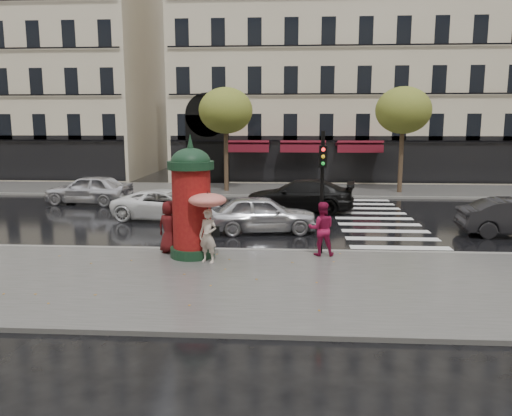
# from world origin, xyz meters

# --- Properties ---
(ground) EXTENTS (160.00, 160.00, 0.00)m
(ground) POSITION_xyz_m (0.00, 0.00, 0.00)
(ground) COLOR black
(ground) RESTS_ON ground
(near_sidewalk) EXTENTS (90.00, 7.00, 0.12)m
(near_sidewalk) POSITION_xyz_m (0.00, -0.50, 0.06)
(near_sidewalk) COLOR #474744
(near_sidewalk) RESTS_ON ground
(far_sidewalk) EXTENTS (90.00, 6.00, 0.12)m
(far_sidewalk) POSITION_xyz_m (0.00, 19.00, 0.06)
(far_sidewalk) COLOR #474744
(far_sidewalk) RESTS_ON ground
(near_kerb) EXTENTS (90.00, 0.25, 0.14)m
(near_kerb) POSITION_xyz_m (0.00, 3.00, 0.07)
(near_kerb) COLOR slate
(near_kerb) RESTS_ON ground
(far_kerb) EXTENTS (90.00, 0.25, 0.14)m
(far_kerb) POSITION_xyz_m (0.00, 16.00, 0.07)
(far_kerb) COLOR slate
(far_kerb) RESTS_ON ground
(zebra_crossing) EXTENTS (3.60, 11.75, 0.01)m
(zebra_crossing) POSITION_xyz_m (6.00, 9.60, 0.01)
(zebra_crossing) COLOR silver
(zebra_crossing) RESTS_ON ground
(bldg_far_corner) EXTENTS (26.00, 14.00, 22.90)m
(bldg_far_corner) POSITION_xyz_m (6.00, 30.00, 11.31)
(bldg_far_corner) COLOR #B7A88C
(bldg_far_corner) RESTS_ON ground
(bldg_far_left) EXTENTS (24.00, 14.00, 22.90)m
(bldg_far_left) POSITION_xyz_m (-22.00, 30.00, 11.31)
(bldg_far_left) COLOR #B7A88C
(bldg_far_left) RESTS_ON ground
(tree_far_left) EXTENTS (3.40, 3.40, 6.64)m
(tree_far_left) POSITION_xyz_m (-2.00, 18.00, 5.17)
(tree_far_left) COLOR #38281C
(tree_far_left) RESTS_ON ground
(tree_far_right) EXTENTS (3.40, 3.40, 6.64)m
(tree_far_right) POSITION_xyz_m (9.00, 18.00, 5.17)
(tree_far_right) COLOR #38281C
(tree_far_right) RESTS_ON ground
(woman_umbrella) EXTENTS (1.17, 1.17, 2.26)m
(woman_umbrella) POSITION_xyz_m (-0.55, 1.31, 1.61)
(woman_umbrella) COLOR beige
(woman_umbrella) RESTS_ON near_sidewalk
(woman_red) EXTENTS (0.88, 0.69, 1.78)m
(woman_red) POSITION_xyz_m (3.04, 2.40, 1.01)
(woman_red) COLOR maroon
(woman_red) RESTS_ON near_sidewalk
(man_burgundy) EXTENTS (1.00, 0.81, 1.77)m
(man_burgundy) POSITION_xyz_m (-2.03, 2.40, 1.01)
(man_burgundy) COLOR #470E0F
(man_burgundy) RESTS_ON near_sidewalk
(morris_column) EXTENTS (1.48, 1.48, 4.00)m
(morris_column) POSITION_xyz_m (-1.18, 2.01, 2.03)
(morris_column) COLOR black
(morris_column) RESTS_ON near_sidewalk
(traffic_light) EXTENTS (0.26, 0.38, 4.07)m
(traffic_light) POSITION_xyz_m (3.05, 2.61, 2.59)
(traffic_light) COLOR black
(traffic_light) RESTS_ON near_sidewalk
(car_silver) EXTENTS (4.70, 2.37, 1.53)m
(car_silver) POSITION_xyz_m (0.88, 6.31, 0.77)
(car_silver) COLOR silver
(car_silver) RESTS_ON ground
(car_white) EXTENTS (5.23, 2.89, 1.38)m
(car_white) POSITION_xyz_m (-3.64, 8.77, 0.69)
(car_white) COLOR white
(car_white) RESTS_ON ground
(car_black) EXTENTS (5.76, 2.96, 1.60)m
(car_black) POSITION_xyz_m (2.52, 11.38, 0.80)
(car_black) COLOR black
(car_black) RESTS_ON ground
(car_far_silver) EXTENTS (4.95, 2.41, 1.63)m
(car_far_silver) POSITION_xyz_m (-9.02, 12.93, 0.81)
(car_far_silver) COLOR silver
(car_far_silver) RESTS_ON ground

